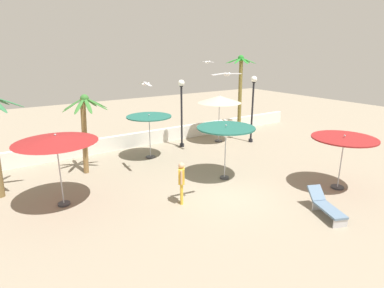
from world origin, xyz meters
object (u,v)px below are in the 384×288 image
Objects in this scene: palm_tree_0 at (240,85)px; lamp_post_0 at (182,105)px; patio_umbrella_1 at (56,139)px; patio_umbrella_3 at (344,141)px; lounge_chair_0 at (326,205)px; seagull_2 at (145,84)px; patio_umbrella_4 at (219,100)px; patio_umbrella_2 at (149,119)px; lamp_post_1 at (253,101)px; seagull_0 at (207,62)px; patio_umbrella_0 at (226,130)px; palm_tree_2 at (85,122)px; seagull_1 at (227,74)px; guest_0 at (182,179)px.

lamp_post_0 is (-5.32, -0.62, -0.81)m from palm_tree_0.
patio_umbrella_3 is at bearing -25.74° from patio_umbrella_1.
seagull_2 reaches higher than lounge_chair_0.
lamp_post_0 is 5.38m from seagull_2.
lamp_post_0 is at bearing 105.16° from patio_umbrella_3.
patio_umbrella_2 is at bearing -174.87° from patio_umbrella_4.
patio_umbrella_4 is at bearing 143.77° from lamp_post_1.
seagull_0 reaches higher than lamp_post_0.
patio_umbrella_0 is at bearing -11.53° from patio_umbrella_1.
patio_umbrella_1 is 9.08m from lamp_post_0.
seagull_0 is (0.44, 8.19, 4.93)m from lounge_chair_0.
patio_umbrella_4 is 10.68m from lounge_chair_0.
palm_tree_2 is 3.66m from seagull_2.
seagull_0 is 0.86× the size of seagull_1.
patio_umbrella_3 is 0.86× the size of patio_umbrella_4.
lamp_post_0 is (6.21, 1.13, 0.12)m from palm_tree_2.
palm_tree_0 is 4.04× the size of seagull_2.
lounge_chair_0 is (-5.42, -10.98, -3.12)m from palm_tree_0.
patio_umbrella_1 is 2.23× the size of seagull_2.
patio_umbrella_4 is (5.32, 0.48, 0.59)m from patio_umbrella_2.
patio_umbrella_4 is 0.56× the size of palm_tree_0.
patio_umbrella_2 is 3.61m from palm_tree_2.
lounge_chair_0 is (-2.79, -10.01, -2.46)m from patio_umbrella_4.
palm_tree_2 is 2.83× the size of seagull_2.
lounge_chair_0 is at bearing -56.51° from palm_tree_2.
lamp_post_1 is 10.14m from seagull_1.
palm_tree_2 is (-8.90, -0.78, -0.26)m from patio_umbrella_4.
lamp_post_1 is at bearing -6.46° from patio_umbrella_2.
palm_tree_0 is 1.43× the size of palm_tree_2.
lamp_post_0 is at bearing 89.42° from lounge_chair_0.
patio_umbrella_1 is 0.73× the size of lamp_post_0.
guest_0 is (-8.54, -4.99, -1.72)m from lamp_post_1.
patio_umbrella_4 is 2.72× the size of seagull_1.
lamp_post_1 reaches higher than patio_umbrella_2.
seagull_0 is at bearing -150.68° from palm_tree_0.
lamp_post_1 reaches higher than patio_umbrella_0.
patio_umbrella_3 is 6.46m from seagull_1.
palm_tree_0 is at bearing 29.32° from seagull_0.
lamp_post_1 reaches higher than lounge_chair_0.
patio_umbrella_2 is 5.38m from patio_umbrella_4.
seagull_2 reaches higher than patio_umbrella_0.
lamp_post_0 reaches higher than lounge_chair_0.
seagull_1 is at bearing -130.44° from patio_umbrella_0.
palm_tree_2 is at bearing -171.38° from palm_tree_0.
patio_umbrella_1 reaches higher than lounge_chair_0.
patio_umbrella_2 is 0.81× the size of patio_umbrella_4.
lamp_post_0 is (-2.50, 9.22, 0.52)m from patio_umbrella_3.
guest_0 is (-6.60, 2.60, -1.11)m from patio_umbrella_3.
lamp_post_1 is at bearing -20.24° from lamp_post_0.
palm_tree_0 is at bearing 22.73° from seagull_2.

